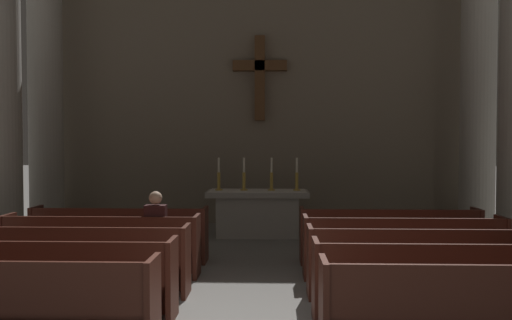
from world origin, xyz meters
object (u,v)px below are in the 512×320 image
object	(u,v)px
pew_right_row_1	(479,310)
pew_right_row_4	(403,247)
column_right_fourth	(478,109)
pew_right_row_5	(389,236)
pew_left_row_4	(101,245)
candlestick_outer_left	(219,180)
lone_worshipper	(157,231)
column_left_third	(0,104)
pew_left_row_3	(78,260)
pew_left_row_2	(46,279)
candlestick_inner_right	(271,180)
pew_right_row_2	(446,282)
pew_left_row_1	(3,305)
candlestick_outer_right	(297,180)
column_left_fourth	(46,110)
candlestick_inner_left	(244,180)
altar	(258,212)
pew_right_row_3	(422,262)
pew_left_row_5	(120,234)

from	to	relation	value
pew_right_row_1	pew_right_row_4	world-z (taller)	same
pew_right_row_1	column_right_fourth	size ratio (longest dim) A/B	0.52
pew_right_row_5	pew_right_row_4	bearing A→B (deg)	-90.00
pew_left_row_4	column_right_fourth	size ratio (longest dim) A/B	0.52
candlestick_outer_left	lone_worshipper	distance (m)	3.53
pew_right_row_5	column_left_third	world-z (taller)	column_left_third
pew_right_row_1	pew_left_row_3	bearing A→B (deg)	157.02
pew_left_row_2	candlestick_inner_right	world-z (taller)	candlestick_inner_right
pew_right_row_4	pew_right_row_2	bearing A→B (deg)	-90.00
column_right_fourth	pew_right_row_2	bearing A→B (deg)	-113.49
pew_left_row_1	candlestick_outer_right	size ratio (longest dim) A/B	4.21
column_left_fourth	candlestick_inner_left	xyz separation A→B (m)	(4.77, -0.93, -1.58)
pew_right_row_2	candlestick_inner_right	world-z (taller)	candlestick_inner_right
pew_left_row_4	altar	world-z (taller)	altar
pew_left_row_1	column_left_fourth	world-z (taller)	column_left_fourth
pew_left_row_3	pew_right_row_2	world-z (taller)	same
column_left_fourth	lone_worshipper	world-z (taller)	column_left_fourth
column_right_fourth	altar	distance (m)	5.64
pew_right_row_3	candlestick_outer_left	distance (m)	5.51
pew_left_row_2	pew_right_row_5	size ratio (longest dim) A/B	1.00
pew_left_row_3	column_left_fourth	bearing A→B (deg)	117.18
pew_right_row_3	candlestick_inner_right	distance (m)	4.94
pew_left_row_5	pew_right_row_2	distance (m)	5.46
pew_left_row_1	pew_right_row_3	bearing A→B (deg)	22.98
altar	candlestick_inner_left	distance (m)	0.77
pew_left_row_2	pew_left_row_1	bearing A→B (deg)	-90.00
lone_worshipper	candlestick_inner_left	bearing A→B (deg)	71.56
candlestick_inner_left	pew_right_row_1	bearing A→B (deg)	-67.90
pew_left_row_3	pew_right_row_2	distance (m)	4.71
pew_left_row_3	pew_right_row_3	size ratio (longest dim) A/B	1.00
pew_left_row_1	lone_worshipper	bearing A→B (deg)	73.92
column_left_third	altar	xyz separation A→B (m)	(5.07, 1.16, -2.29)
column_left_third	pew_left_row_4	bearing A→B (deg)	-40.03
pew_right_row_2	pew_right_row_4	world-z (taller)	same
pew_right_row_4	lone_worshipper	bearing A→B (deg)	179.42
pew_left_row_1	lone_worshipper	world-z (taller)	lone_worshipper
pew_right_row_2	pew_left_row_4	bearing A→B (deg)	157.02
pew_right_row_4	candlestick_outer_right	distance (m)	3.85
column_right_fourth	lone_worshipper	size ratio (longest dim) A/B	4.40
pew_left_row_1	pew_left_row_3	distance (m)	1.95
pew_left_row_1	candlestick_outer_left	distance (m)	6.62
pew_left_row_5	lone_worshipper	world-z (taller)	lone_worshipper
pew_left_row_2	candlestick_outer_left	size ratio (longest dim) A/B	4.21
pew_right_row_1	pew_right_row_2	size ratio (longest dim) A/B	1.00
pew_right_row_3	candlestick_outer_right	world-z (taller)	candlestick_outer_right
pew_left_row_3	candlestick_inner_left	size ratio (longest dim) A/B	4.21
pew_left_row_5	candlestick_inner_right	xyz separation A→B (m)	(2.60, 2.50, 0.76)
candlestick_outer_left	candlestick_outer_right	world-z (taller)	same
pew_right_row_2	column_right_fourth	xyz separation A→B (m)	(2.76, 6.36, 2.34)
pew_left_row_3	pew_right_row_2	size ratio (longest dim) A/B	1.00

